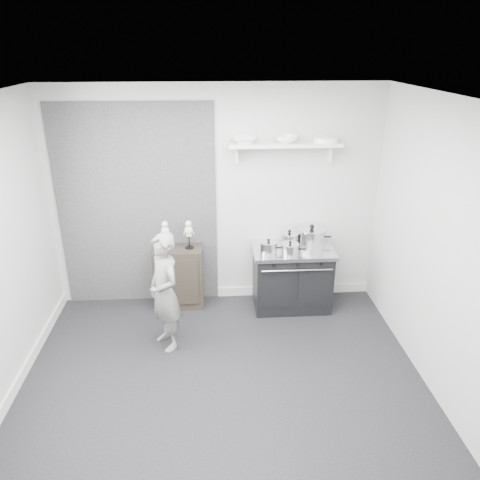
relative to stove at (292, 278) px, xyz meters
name	(u,v)px	position (x,y,z in m)	size (l,w,h in m)	color
ground	(223,387)	(-0.92, -1.48, -0.40)	(4.00, 4.00, 0.00)	black
room_shell	(209,225)	(-1.01, -1.33, 1.24)	(4.02, 3.62, 2.71)	#BABBB8
wall_shelf	(285,145)	(-0.12, 0.20, 1.61)	(1.30, 0.26, 0.24)	silver
stove	(292,278)	(0.00, 0.00, 0.00)	(0.98, 0.61, 0.79)	black
side_cabinet	(179,277)	(-1.41, 0.13, -0.01)	(0.60, 0.35, 0.78)	black
child	(165,292)	(-1.50, -0.74, 0.27)	(0.48, 0.32, 1.33)	slate
pot_front_left	(268,247)	(-0.32, -0.10, 0.47)	(0.30, 0.21, 0.18)	silver
pot_back_left	(289,239)	(-0.03, 0.13, 0.47)	(0.32, 0.24, 0.20)	silver
pot_back_right	(311,237)	(0.24, 0.13, 0.49)	(0.42, 0.33, 0.26)	silver
pot_front_center	(290,249)	(-0.07, -0.14, 0.46)	(0.30, 0.21, 0.17)	silver
skeleton_full	(165,233)	(-1.54, 0.13, 0.59)	(0.11, 0.07, 0.41)	silver
skeleton_torso	(189,233)	(-1.26, 0.13, 0.59)	(0.11, 0.07, 0.41)	silver
bowl_large	(244,140)	(-0.59, 0.19, 1.68)	(0.28, 0.28, 0.07)	white
bowl_small	(286,139)	(-0.10, 0.19, 1.68)	(0.26, 0.26, 0.08)	white
plate_stack	(326,139)	(0.36, 0.19, 1.67)	(0.28, 0.28, 0.06)	white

